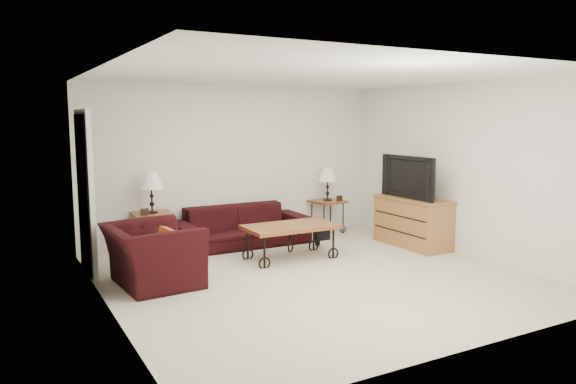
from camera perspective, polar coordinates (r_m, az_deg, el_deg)
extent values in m
plane|color=beige|center=(6.95, 2.82, -8.89)|extent=(5.00, 5.00, 0.00)
cube|color=white|center=(8.91, -5.59, 2.96)|extent=(5.00, 0.02, 2.50)
cube|color=white|center=(4.78, 18.84, -1.56)|extent=(5.00, 0.02, 2.50)
cube|color=white|center=(5.80, -18.63, 0.03)|extent=(0.02, 5.00, 2.50)
cube|color=white|center=(8.29, 17.78, 2.27)|extent=(0.02, 5.00, 2.50)
plane|color=white|center=(6.68, 2.96, 12.13)|extent=(5.00, 5.00, 0.00)
cube|color=black|center=(7.45, -20.60, -0.22)|extent=(0.08, 0.94, 2.04)
imported|color=black|center=(8.56, -5.00, -3.58)|extent=(2.13, 0.83, 0.62)
cube|color=#996327|center=(8.30, -13.99, -4.20)|extent=(0.59, 0.59, 0.61)
cube|color=#996327|center=(9.53, 4.15, -2.57)|extent=(0.60, 0.60, 0.57)
cube|color=black|center=(8.05, -14.83, -2.03)|extent=(0.12, 0.03, 0.10)
cube|color=black|center=(9.44, 5.43, -0.65)|extent=(0.11, 0.02, 0.09)
cube|color=#996327|center=(7.75, 0.28, -5.25)|extent=(1.31, 0.71, 0.49)
imported|color=black|center=(6.74, -14.07, -6.43)|extent=(1.06, 1.20, 0.73)
cube|color=#C36419|center=(6.69, -12.75, -5.12)|extent=(0.11, 0.34, 0.33)
cube|color=#A96F3F|center=(8.72, 12.94, -3.07)|extent=(0.53, 1.27, 0.76)
imported|color=black|center=(8.60, 12.99, 1.57)|extent=(0.15, 1.14, 0.66)
ellipsoid|color=black|center=(8.49, 3.14, -4.09)|extent=(0.47, 0.42, 0.50)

